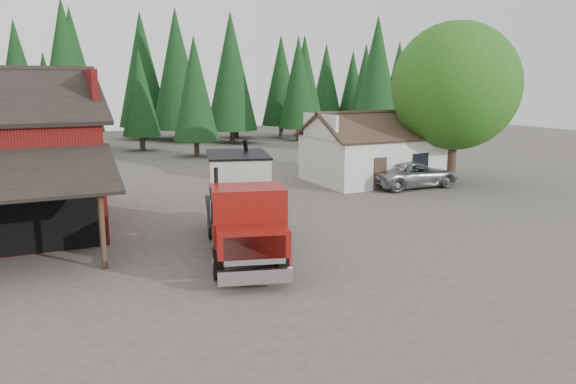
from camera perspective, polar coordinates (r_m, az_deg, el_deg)
name	(u,v)px	position (r m, az deg, el deg)	size (l,w,h in m)	color
ground	(274,264)	(20.48, -1.46, -7.31)	(120.00, 120.00, 0.00)	#4E463D
farmhouse	(373,156)	(37.49, 8.63, 3.66)	(8.60, 6.42, 4.65)	silver
deciduous_tree	(456,91)	(37.27, 16.68, 9.82)	(8.00, 8.00, 10.20)	#382619
conifer_backdrop	(107,146)	(60.62, -17.94, 4.49)	(76.00, 16.00, 16.00)	black
near_pine_b	(195,88)	(49.73, -9.44, 10.34)	(3.96, 3.96, 10.40)	#382619
near_pine_c	(377,77)	(52.99, 9.01, 11.48)	(4.84, 4.84, 12.40)	#382619
near_pine_d	(66,70)	(51.90, -21.66, 11.41)	(5.28, 5.28, 13.40)	#382619
feed_truck	(242,201)	(21.65, -4.73, -0.95)	(4.90, 9.61, 4.19)	black
silver_car	(413,174)	(35.80, 12.60, 1.78)	(2.69, 5.84, 1.62)	#94979B
equip_box	(276,257)	(20.25, -1.19, -6.64)	(0.70, 1.10, 0.60)	maroon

